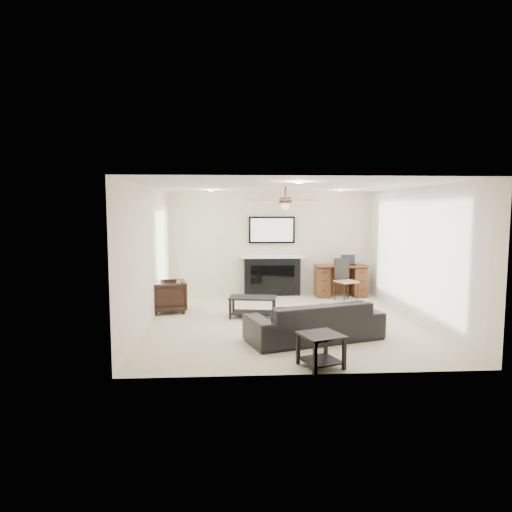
# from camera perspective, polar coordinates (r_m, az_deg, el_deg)

# --- Properties ---
(room_shell) EXTENTS (5.50, 5.54, 2.52)m
(room_shell) POSITION_cam_1_polar(r_m,az_deg,el_deg) (8.48, 4.93, 3.14)
(room_shell) COLOR beige
(room_shell) RESTS_ON ground
(sofa) EXTENTS (2.31, 1.44, 0.63)m
(sofa) POSITION_cam_1_polar(r_m,az_deg,el_deg) (7.42, 7.30, -8.02)
(sofa) COLOR black
(sofa) RESTS_ON ground
(armchair) EXTENTS (0.83, 0.82, 0.65)m
(armchair) POSITION_cam_1_polar(r_m,az_deg,el_deg) (9.47, -10.96, -4.96)
(armchair) COLOR black
(armchair) RESTS_ON ground
(coffee_table) EXTENTS (0.97, 0.63, 0.40)m
(coffee_table) POSITION_cam_1_polar(r_m,az_deg,el_deg) (8.89, -0.41, -6.38)
(coffee_table) COLOR black
(coffee_table) RESTS_ON ground
(end_table_near) EXTENTS (0.67, 0.67, 0.45)m
(end_table_near) POSITION_cam_1_polar(r_m,az_deg,el_deg) (6.23, 8.09, -11.62)
(end_table_near) COLOR black
(end_table_near) RESTS_ON ground
(end_table_left) EXTENTS (0.63, 0.63, 0.45)m
(end_table_left) POSITION_cam_1_polar(r_m,az_deg,el_deg) (8.57, -15.53, -6.90)
(end_table_left) COLOR black
(end_table_left) RESTS_ON ground
(fireplace_unit) EXTENTS (1.52, 0.34, 1.91)m
(fireplace_unit) POSITION_cam_1_polar(r_m,az_deg,el_deg) (11.00, 2.03, -0.01)
(fireplace_unit) COLOR black
(fireplace_unit) RESTS_ON ground
(desk) EXTENTS (1.22, 0.56, 0.76)m
(desk) POSITION_cam_1_polar(r_m,az_deg,el_deg) (11.08, 10.49, -3.06)
(desk) COLOR #3D210F
(desk) RESTS_ON ground
(desk_chair) EXTENTS (0.55, 0.56, 0.97)m
(desk_chair) POSITION_cam_1_polar(r_m,az_deg,el_deg) (10.54, 11.22, -2.96)
(desk_chair) COLOR black
(desk_chair) RESTS_ON ground
(laptop) EXTENTS (0.33, 0.24, 0.23)m
(laptop) POSITION_cam_1_polar(r_m,az_deg,el_deg) (11.04, 11.57, -0.52)
(laptop) COLOR black
(laptop) RESTS_ON desk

